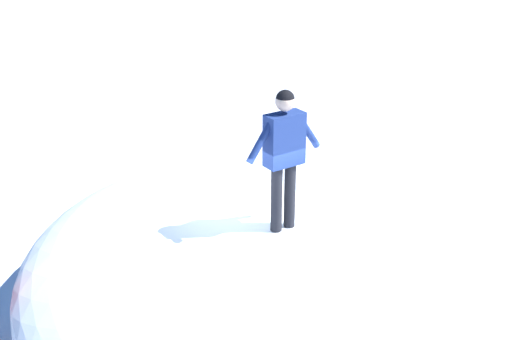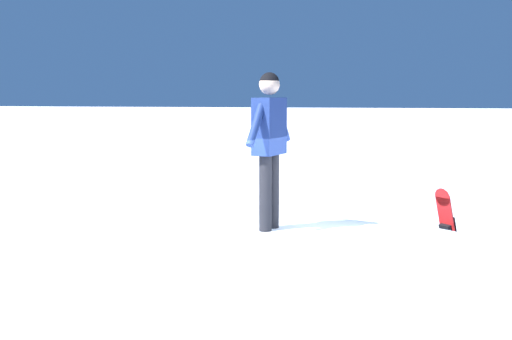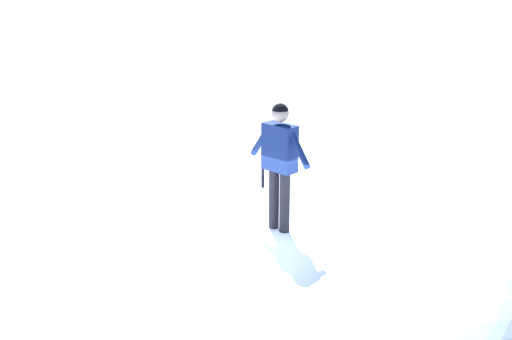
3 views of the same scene
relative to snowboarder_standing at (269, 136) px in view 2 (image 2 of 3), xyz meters
name	(u,v)px [view 2 (image 2 of 3)]	position (x,y,z in m)	size (l,w,h in m)	color
snow_mound	(290,296)	(0.26, -0.11, -1.79)	(7.08, 6.45, 1.46)	white
snowboarder_standing	(269,136)	(0.00, 0.00, 0.00)	(0.36, 1.03, 1.75)	black
snowboard_primary_upright	(449,239)	(2.25, 2.72, -1.69)	(0.51, 0.50, 1.61)	red
backpack_near	(367,268)	(1.05, 3.03, -2.28)	(0.68, 0.25, 0.48)	black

